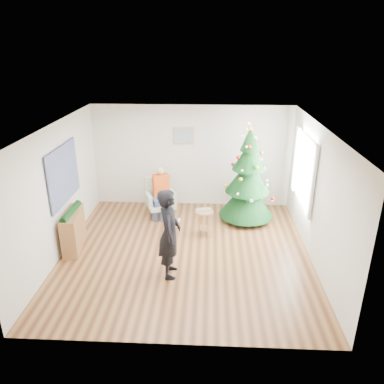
# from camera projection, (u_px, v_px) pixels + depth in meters

# --- Properties ---
(floor) EXTENTS (5.00, 5.00, 0.00)m
(floor) POSITION_uv_depth(u_px,v_px,m) (186.00, 252.00, 7.67)
(floor) COLOR brown
(floor) RESTS_ON ground
(ceiling) EXTENTS (5.00, 5.00, 0.00)m
(ceiling) POSITION_uv_depth(u_px,v_px,m) (185.00, 127.00, 6.69)
(ceiling) COLOR white
(ceiling) RESTS_ON wall_back
(wall_back) EXTENTS (5.00, 0.00, 5.00)m
(wall_back) POSITION_uv_depth(u_px,v_px,m) (192.00, 157.00, 9.49)
(wall_back) COLOR silver
(wall_back) RESTS_ON floor
(wall_front) EXTENTS (5.00, 0.00, 5.00)m
(wall_front) POSITION_uv_depth(u_px,v_px,m) (172.00, 267.00, 4.87)
(wall_front) COLOR silver
(wall_front) RESTS_ON floor
(wall_left) EXTENTS (0.00, 5.00, 5.00)m
(wall_left) POSITION_uv_depth(u_px,v_px,m) (58.00, 192.00, 7.30)
(wall_left) COLOR silver
(wall_left) RESTS_ON floor
(wall_right) EXTENTS (0.00, 5.00, 5.00)m
(wall_right) POSITION_uv_depth(u_px,v_px,m) (317.00, 197.00, 7.06)
(wall_right) COLOR silver
(wall_right) RESTS_ON floor
(window_panel) EXTENTS (0.04, 1.30, 1.40)m
(window_panel) POSITION_uv_depth(u_px,v_px,m) (305.00, 170.00, 7.92)
(window_panel) COLOR white
(window_panel) RESTS_ON wall_right
(curtains) EXTENTS (0.05, 1.75, 1.50)m
(curtains) POSITION_uv_depth(u_px,v_px,m) (303.00, 170.00, 7.92)
(curtains) COLOR white
(curtains) RESTS_ON wall_right
(christmas_tree) EXTENTS (1.30, 1.30, 2.34)m
(christmas_tree) POSITION_uv_depth(u_px,v_px,m) (248.00, 178.00, 8.72)
(christmas_tree) COLOR #3F2816
(christmas_tree) RESTS_ON floor
(stool) EXTENTS (0.40, 0.40, 0.59)m
(stool) POSITION_uv_depth(u_px,v_px,m) (204.00, 223.00, 8.25)
(stool) COLOR brown
(stool) RESTS_ON floor
(laptop) EXTENTS (0.38, 0.30, 0.03)m
(laptop) POSITION_uv_depth(u_px,v_px,m) (204.00, 210.00, 8.13)
(laptop) COLOR silver
(laptop) RESTS_ON stool
(armchair) EXTENTS (0.82, 0.80, 0.96)m
(armchair) POSITION_uv_depth(u_px,v_px,m) (160.00, 202.00, 9.17)
(armchair) COLOR #98AD8C
(armchair) RESTS_ON floor
(seated_person) EXTENTS (0.47, 0.61, 1.26)m
(seated_person) POSITION_uv_depth(u_px,v_px,m) (160.00, 192.00, 9.02)
(seated_person) COLOR navy
(seated_person) RESTS_ON armchair
(standing_man) EXTENTS (0.44, 0.64, 1.69)m
(standing_man) POSITION_uv_depth(u_px,v_px,m) (169.00, 234.00, 6.66)
(standing_man) COLOR black
(standing_man) RESTS_ON floor
(game_controller) EXTENTS (0.04, 0.13, 0.04)m
(game_controller) POSITION_uv_depth(u_px,v_px,m) (179.00, 220.00, 6.51)
(game_controller) COLOR white
(game_controller) RESTS_ON standing_man
(console) EXTENTS (0.43, 1.03, 0.80)m
(console) POSITION_uv_depth(u_px,v_px,m) (73.00, 230.00, 7.72)
(console) COLOR brown
(console) RESTS_ON floor
(garland) EXTENTS (0.14, 0.90, 0.14)m
(garland) POSITION_uv_depth(u_px,v_px,m) (71.00, 212.00, 7.56)
(garland) COLOR black
(garland) RESTS_ON console
(tapestry) EXTENTS (0.03, 1.50, 1.15)m
(tapestry) POSITION_uv_depth(u_px,v_px,m) (64.00, 174.00, 7.48)
(tapestry) COLOR black
(tapestry) RESTS_ON wall_left
(framed_picture) EXTENTS (0.52, 0.05, 0.42)m
(framed_picture) POSITION_uv_depth(u_px,v_px,m) (184.00, 135.00, 9.26)
(framed_picture) COLOR tan
(framed_picture) RESTS_ON wall_back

